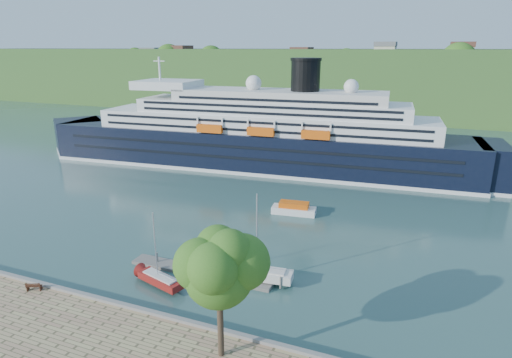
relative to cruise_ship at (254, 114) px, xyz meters
name	(u,v)px	position (x,y,z in m)	size (l,w,h in m)	color
ground	(113,311)	(7.04, -54.08, -11.39)	(400.00, 400.00, 0.00)	#30554E
far_hillside	(357,81)	(7.04, 90.92, 0.61)	(400.00, 50.00, 24.00)	#346126
quay_coping	(111,302)	(7.04, -54.28, -10.24)	(220.00, 0.50, 0.30)	slate
cruise_ship	(254,114)	(0.00, 0.00, 0.00)	(101.46, 14.77, 22.78)	black
park_bench	(34,286)	(-1.73, -55.28, -9.90)	(1.55, 0.63, 0.99)	#442313
promenade_tree	(219,289)	(20.14, -56.85, -4.40)	(7.24, 7.24, 11.98)	#255A17
floating_pontoon	(200,272)	(11.43, -44.52, -11.20)	(17.26, 2.11, 0.38)	slate
sailboat_red	(158,253)	(8.85, -48.61, -7.36)	(6.24, 1.73, 8.07)	maroon
sailboat_white_far	(262,242)	(18.56, -43.69, -6.53)	(7.52, 2.09, 9.71)	silver
tender_launch	(294,208)	(15.99, -23.06, -10.45)	(6.81, 2.33, 1.88)	#E85A0D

